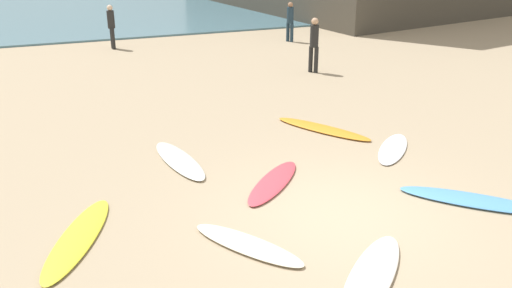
{
  "coord_description": "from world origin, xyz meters",
  "views": [
    {
      "loc": [
        -4.33,
        -7.12,
        4.6
      ],
      "look_at": [
        -0.45,
        2.86,
        0.3
      ],
      "focal_mm": 38.53,
      "sensor_mm": 36.0,
      "label": 1
    }
  ],
  "objects_px": {
    "surfboard_1": "(179,160)",
    "beachgoer_near": "(290,20)",
    "surfboard_5": "(273,182)",
    "surfboard_7": "(78,238)",
    "surfboard_3": "(473,200)",
    "beachgoer_mid": "(314,42)",
    "beachgoer_far": "(111,25)",
    "surfboard_6": "(393,149)",
    "surfboard_2": "(323,129)",
    "surfboard_0": "(248,245)",
    "surfboard_4": "(372,275)"
  },
  "relations": [
    {
      "from": "surfboard_1",
      "to": "surfboard_2",
      "type": "relative_size",
      "value": 0.89
    },
    {
      "from": "surfboard_4",
      "to": "beachgoer_near",
      "type": "distance_m",
      "value": 16.65
    },
    {
      "from": "surfboard_6",
      "to": "surfboard_7",
      "type": "height_order",
      "value": "surfboard_7"
    },
    {
      "from": "surfboard_1",
      "to": "surfboard_7",
      "type": "bearing_deg",
      "value": 39.04
    },
    {
      "from": "surfboard_1",
      "to": "beachgoer_near",
      "type": "relative_size",
      "value": 1.4
    },
    {
      "from": "surfboard_7",
      "to": "surfboard_5",
      "type": "bearing_deg",
      "value": -144.16
    },
    {
      "from": "surfboard_0",
      "to": "surfboard_2",
      "type": "bearing_deg",
      "value": -163.1
    },
    {
      "from": "beachgoer_far",
      "to": "surfboard_6",
      "type": "bearing_deg",
      "value": 14.6
    },
    {
      "from": "surfboard_0",
      "to": "surfboard_6",
      "type": "relative_size",
      "value": 1.04
    },
    {
      "from": "surfboard_4",
      "to": "beachgoer_far",
      "type": "relative_size",
      "value": 1.34
    },
    {
      "from": "surfboard_0",
      "to": "surfboard_4",
      "type": "distance_m",
      "value": 1.92
    },
    {
      "from": "surfboard_6",
      "to": "surfboard_4",
      "type": "bearing_deg",
      "value": 96.03
    },
    {
      "from": "surfboard_5",
      "to": "surfboard_7",
      "type": "distance_m",
      "value": 3.7
    },
    {
      "from": "surfboard_7",
      "to": "beachgoer_far",
      "type": "xyz_separation_m",
      "value": [
        2.48,
        14.28,
        0.91
      ]
    },
    {
      "from": "surfboard_5",
      "to": "surfboard_7",
      "type": "height_order",
      "value": "surfboard_5"
    },
    {
      "from": "surfboard_0",
      "to": "surfboard_5",
      "type": "height_order",
      "value": "surfboard_0"
    },
    {
      "from": "surfboard_3",
      "to": "beachgoer_far",
      "type": "distance_m",
      "value": 16.1
    },
    {
      "from": "surfboard_1",
      "to": "surfboard_6",
      "type": "relative_size",
      "value": 1.17
    },
    {
      "from": "surfboard_0",
      "to": "surfboard_4",
      "type": "bearing_deg",
      "value": 101.14
    },
    {
      "from": "surfboard_3",
      "to": "beachgoer_mid",
      "type": "xyz_separation_m",
      "value": [
        1.52,
        9.3,
        0.97
      ]
    },
    {
      "from": "surfboard_2",
      "to": "surfboard_3",
      "type": "relative_size",
      "value": 1.0
    },
    {
      "from": "surfboard_1",
      "to": "surfboard_2",
      "type": "bearing_deg",
      "value": -178.87
    },
    {
      "from": "surfboard_2",
      "to": "beachgoer_far",
      "type": "height_order",
      "value": "beachgoer_far"
    },
    {
      "from": "beachgoer_mid",
      "to": "surfboard_5",
      "type": "bearing_deg",
      "value": 111.11
    },
    {
      "from": "surfboard_3",
      "to": "surfboard_4",
      "type": "relative_size",
      "value": 1.12
    },
    {
      "from": "surfboard_3",
      "to": "surfboard_7",
      "type": "distance_m",
      "value": 6.77
    },
    {
      "from": "surfboard_4",
      "to": "beachgoer_far",
      "type": "distance_m",
      "value": 16.87
    },
    {
      "from": "surfboard_1",
      "to": "surfboard_3",
      "type": "height_order",
      "value": "same"
    },
    {
      "from": "surfboard_3",
      "to": "surfboard_6",
      "type": "distance_m",
      "value": 2.58
    },
    {
      "from": "surfboard_2",
      "to": "beachgoer_near",
      "type": "relative_size",
      "value": 1.57
    },
    {
      "from": "surfboard_6",
      "to": "beachgoer_far",
      "type": "xyz_separation_m",
      "value": [
        -4.25,
        12.94,
        0.92
      ]
    },
    {
      "from": "surfboard_6",
      "to": "beachgoer_mid",
      "type": "height_order",
      "value": "beachgoer_mid"
    },
    {
      "from": "surfboard_0",
      "to": "surfboard_2",
      "type": "xyz_separation_m",
      "value": [
        3.47,
        4.14,
        -0.0
      ]
    },
    {
      "from": "surfboard_1",
      "to": "surfboard_2",
      "type": "xyz_separation_m",
      "value": [
        3.66,
        0.6,
        -0.0
      ]
    },
    {
      "from": "surfboard_1",
      "to": "surfboard_4",
      "type": "bearing_deg",
      "value": 99.16
    },
    {
      "from": "surfboard_5",
      "to": "surfboard_7",
      "type": "relative_size",
      "value": 0.83
    },
    {
      "from": "surfboard_6",
      "to": "beachgoer_far",
      "type": "distance_m",
      "value": 13.65
    },
    {
      "from": "beachgoer_near",
      "to": "surfboard_7",
      "type": "bearing_deg",
      "value": -66.1
    },
    {
      "from": "surfboard_1",
      "to": "surfboard_2",
      "type": "height_order",
      "value": "surfboard_1"
    },
    {
      "from": "surfboard_1",
      "to": "beachgoer_near",
      "type": "distance_m",
      "value": 12.98
    },
    {
      "from": "surfboard_0",
      "to": "surfboard_4",
      "type": "xyz_separation_m",
      "value": [
        1.34,
        -1.37,
        0.0
      ]
    },
    {
      "from": "surfboard_0",
      "to": "beachgoer_mid",
      "type": "distance_m",
      "value": 10.9
    },
    {
      "from": "surfboard_3",
      "to": "beachgoer_far",
      "type": "xyz_separation_m",
      "value": [
        -4.17,
        15.52,
        0.91
      ]
    },
    {
      "from": "surfboard_2",
      "to": "surfboard_4",
      "type": "xyz_separation_m",
      "value": [
        -2.13,
        -5.51,
        0.0
      ]
    },
    {
      "from": "surfboard_2",
      "to": "surfboard_6",
      "type": "height_order",
      "value": "surfboard_2"
    },
    {
      "from": "beachgoer_mid",
      "to": "beachgoer_far",
      "type": "height_order",
      "value": "beachgoer_mid"
    },
    {
      "from": "surfboard_4",
      "to": "surfboard_3",
      "type": "bearing_deg",
      "value": 70.75
    },
    {
      "from": "surfboard_3",
      "to": "beachgoer_far",
      "type": "height_order",
      "value": "beachgoer_far"
    },
    {
      "from": "surfboard_4",
      "to": "surfboard_6",
      "type": "relative_size",
      "value": 1.18
    },
    {
      "from": "surfboard_3",
      "to": "beachgoer_near",
      "type": "distance_m",
      "value": 14.61
    }
  ]
}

